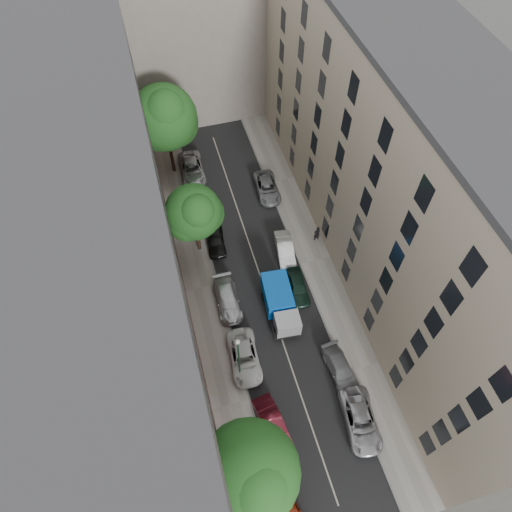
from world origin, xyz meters
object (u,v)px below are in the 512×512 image
object	(u,v)px
pedestrian	(317,233)
tree_near	(251,474)
car_right_1	(340,369)
car_right_2	(298,287)
car_right_4	(267,188)
car_left_6	(192,169)
car_left_4	(215,239)
tarp_truck	(280,303)
car_left_1	(272,423)
car_left_2	(244,357)
car_left_3	(227,300)
lamp_post	(239,355)
tree_far	(165,120)
car_right_0	(360,421)
car_left_0	(286,508)
car_right_3	(285,250)
tree_mid	(195,214)
car_left_5	(201,207)

from	to	relation	value
pedestrian	tree_near	bearing A→B (deg)	50.37
car_right_1	car_right_2	xyz separation A→B (m)	(-0.80, 8.20, 0.06)
car_right_4	pedestrian	distance (m)	7.97
car_left_6	car_left_4	bearing A→B (deg)	-85.97
tarp_truck	car_left_4	world-z (taller)	tarp_truck
car_left_1	car_right_2	distance (m)	12.20
car_left_2	car_left_3	xyz separation A→B (m)	(-0.05, 5.60, 0.00)
car_left_1	car_left_6	bearing A→B (deg)	81.52
car_right_4	car_left_2	bearing A→B (deg)	-108.09
tree_near	pedestrian	distance (m)	23.27
tarp_truck	lamp_post	world-z (taller)	lamp_post
car_left_1	tree_far	world-z (taller)	tree_far
car_left_2	car_right_0	distance (m)	10.11
car_left_2	car_right_2	size ratio (longest dim) A/B	1.26
car_left_1	car_left_0	bearing A→B (deg)	-107.14
car_right_3	tree_far	distance (m)	17.24
car_right_0	lamp_post	xyz separation A→B (m)	(-7.75, 6.05, 3.49)
car_right_3	tree_far	bearing A→B (deg)	128.82
car_right_0	tree_mid	world-z (taller)	tree_mid
car_right_2	lamp_post	distance (m)	10.09
car_right_1	car_left_0	bearing A→B (deg)	-135.48
car_left_1	car_right_2	bearing A→B (deg)	52.65
car_right_1	car_right_3	distance (m)	12.42
car_left_2	tree_far	distance (m)	24.13
car_left_2	tree_far	bearing A→B (deg)	98.14
tree_far	lamp_post	size ratio (longest dim) A/B	1.58
tarp_truck	car_right_1	size ratio (longest dim) A/B	1.30
lamp_post	car_left_2	bearing A→B (deg)	60.07
car_right_4	lamp_post	distance (m)	20.62
car_left_0	car_right_4	xyz separation A→B (m)	(7.20, 28.80, -0.07)
car_left_5	tree_near	world-z (taller)	tree_near
car_right_4	pedestrian	world-z (taller)	pedestrian
car_right_1	car_right_4	size ratio (longest dim) A/B	0.90
car_right_2	tree_far	distance (m)	20.71
car_left_0	car_left_5	size ratio (longest dim) A/B	0.96
car_left_3	tree_far	distance (m)	18.79
car_left_5	car_left_1	bearing A→B (deg)	-84.24
car_left_1	car_left_6	distance (m)	28.01
car_left_3	car_right_1	xyz separation A→B (m)	(7.20, -8.60, -0.08)
car_left_2	car_right_0	size ratio (longest dim) A/B	0.99
car_left_6	lamp_post	world-z (taller)	lamp_post
car_left_5	car_right_2	world-z (taller)	car_left_5
pedestrian	car_left_5	bearing A→B (deg)	-41.85
tarp_truck	tree_mid	xyz separation A→B (m)	(-5.29, 8.47, 3.93)
car_left_5	tree_mid	size ratio (longest dim) A/B	0.58
tree_far	car_left_4	bearing A→B (deg)	-79.09
car_left_4	car_right_1	size ratio (longest dim) A/B	0.96
car_left_1	car_right_4	bearing A→B (deg)	64.76
car_left_5	car_right_4	distance (m)	7.24
car_left_2	tree_far	world-z (taller)	tree_far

